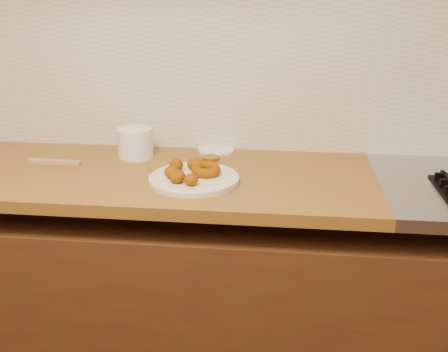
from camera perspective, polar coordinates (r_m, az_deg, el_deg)
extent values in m
cube|color=tan|center=(1.98, 1.30, 15.70)|extent=(4.00, 0.02, 2.70)
cube|color=#4A2C14|center=(2.00, 0.24, -13.76)|extent=(3.60, 0.60, 0.77)
cube|color=olive|center=(1.95, -19.10, 0.37)|extent=(2.30, 0.62, 0.04)
cube|color=beige|center=(1.98, 1.23, 11.34)|extent=(3.60, 0.02, 0.60)
cylinder|color=silver|center=(1.70, -3.27, -0.32)|extent=(0.29, 0.29, 0.02)
torus|color=#884700|center=(1.71, -1.99, 0.70)|extent=(0.14, 0.14, 0.04)
ellipsoid|color=#884700|center=(1.75, -5.21, 1.21)|extent=(0.06, 0.06, 0.04)
ellipsoid|color=#884700|center=(1.69, -5.69, 0.45)|extent=(0.07, 0.07, 0.04)
ellipsoid|color=#884700|center=(1.65, -5.10, -0.04)|extent=(0.05, 0.06, 0.04)
ellipsoid|color=#884700|center=(1.62, -3.61, -0.40)|extent=(0.05, 0.05, 0.04)
ellipsoid|color=#884700|center=(1.76, -3.13, 1.33)|extent=(0.07, 0.08, 0.04)
cylinder|color=white|center=(1.96, -9.63, 3.60)|extent=(0.13, 0.13, 0.11)
cylinder|color=white|center=(2.02, -0.84, 2.87)|extent=(0.18, 0.18, 0.01)
cylinder|color=#A76D1A|center=(1.92, -1.41, 1.98)|extent=(0.08, 0.08, 0.01)
cube|color=tan|center=(1.96, -17.96, 1.46)|extent=(0.19, 0.03, 0.01)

